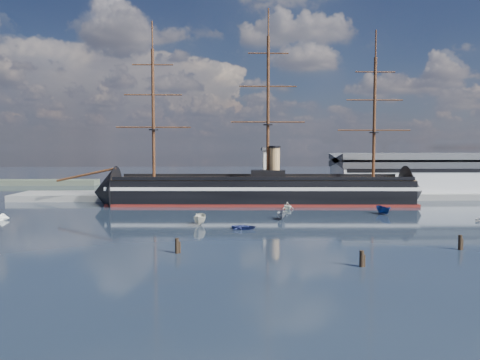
{
  "coord_description": "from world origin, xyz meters",
  "views": [
    {
      "loc": [
        -11.34,
        -79.69,
        16.91
      ],
      "look_at": [
        -7.75,
        35.0,
        9.0
      ],
      "focal_mm": 35.0,
      "sensor_mm": 36.0,
      "label": 1
    }
  ],
  "objects": [
    {
      "name": "motorboat_f",
      "position": [
        28.97,
        37.37,
        0.0
      ],
      "size": [
        6.96,
        3.74,
        2.64
      ],
      "primitive_type": "imported",
      "rotation": [
        0.0,
        0.0,
        0.21
      ],
      "color": "navy",
      "rests_on": "ground"
    },
    {
      "name": "motorboat_c",
      "position": [
        1.89,
        29.72,
        0.0
      ],
      "size": [
        5.51,
        2.08,
        2.19
      ],
      "primitive_type": "imported",
      "rotation": [
        0.0,
        0.0,
        -0.01
      ],
      "color": "gray",
      "rests_on": "ground"
    },
    {
      "name": "motorboat_d",
      "position": [
        5.73,
        47.41,
        0.0
      ],
      "size": [
        6.79,
        4.84,
        2.28
      ],
      "primitive_type": "imported",
      "rotation": [
        0.0,
        0.0,
        0.38
      ],
      "color": "white",
      "rests_on": "ground"
    },
    {
      "name": "warehouse",
      "position": [
        58.0,
        80.0,
        7.98
      ],
      "size": [
        63.0,
        21.0,
        11.6
      ],
      "color": "#B7BABC",
      "rests_on": "ground"
    },
    {
      "name": "piling_near_mid",
      "position": [
        8.0,
        -14.81,
        0.0
      ],
      "size": [
        0.64,
        0.64,
        3.04
      ],
      "primitive_type": "cylinder",
      "color": "black",
      "rests_on": "ground"
    },
    {
      "name": "quay_tower",
      "position": [
        3.0,
        73.0,
        9.75
      ],
      "size": [
        5.0,
        5.0,
        15.0
      ],
      "color": "silver",
      "rests_on": "ground"
    },
    {
      "name": "warship",
      "position": [
        -2.36,
        60.0,
        4.04
      ],
      "size": [
        113.18,
        19.74,
        53.94
      ],
      "rotation": [
        0.0,
        0.0,
        -0.04
      ],
      "color": "black",
      "rests_on": "ground"
    },
    {
      "name": "motorboat_b",
      "position": [
        -7.53,
        16.48,
        0.0
      ],
      "size": [
        1.86,
        3.35,
        1.48
      ],
      "primitive_type": "imported",
      "rotation": [
        0.0,
        0.0,
        1.38
      ],
      "color": "navy",
      "rests_on": "ground"
    },
    {
      "name": "piling_near_left",
      "position": [
        -19.14,
        -5.37,
        0.0
      ],
      "size": [
        0.64,
        0.64,
        3.14
      ],
      "primitive_type": "cylinder",
      "color": "black",
      "rests_on": "ground"
    },
    {
      "name": "motorboat_a",
      "position": [
        -16.92,
        21.6,
        0.0
      ],
      "size": [
        7.7,
        3.22,
        3.02
      ],
      "primitive_type": "imported",
      "rotation": [
        0.0,
        0.0,
        -0.06
      ],
      "color": "beige",
      "rests_on": "ground"
    },
    {
      "name": "piling_near_right",
      "position": [
        27.61,
        -4.25,
        0.0
      ],
      "size": [
        0.64,
        0.64,
        3.18
      ],
      "primitive_type": "cylinder",
      "color": "black",
      "rests_on": "ground"
    },
    {
      "name": "ground",
      "position": [
        0.0,
        40.0,
        0.0
      ],
      "size": [
        600.0,
        600.0,
        0.0
      ],
      "primitive_type": "plane",
      "color": "black",
      "rests_on": "ground"
    },
    {
      "name": "quay",
      "position": [
        10.0,
        76.0,
        0.0
      ],
      "size": [
        180.0,
        18.0,
        2.0
      ],
      "primitive_type": "cube",
      "color": "slate",
      "rests_on": "ground"
    }
  ]
}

